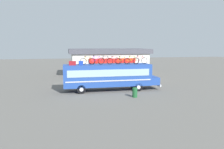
{
  "coord_description": "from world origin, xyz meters",
  "views": [
    {
      "loc": [
        -4.49,
        -23.82,
        5.1
      ],
      "look_at": [
        0.52,
        0.0,
        1.79
      ],
      "focal_mm": 35.23,
      "sensor_mm": 36.0,
      "label": 1
    }
  ],
  "objects_px": {
    "bus": "(109,75)",
    "rooftop_bicycle_4": "(114,61)",
    "rooftop_bicycle_2": "(96,61)",
    "luggage_bag_2": "(81,63)",
    "luggage_bag_1": "(72,63)",
    "rooftop_bicycle_5": "(122,61)",
    "rooftop_bicycle_3": "(105,61)",
    "rooftop_bicycle_6": "(132,61)",
    "rooftop_bicycle_7": "(140,60)",
    "trash_bin": "(135,93)",
    "rooftop_bicycle_1": "(88,61)"
  },
  "relations": [
    {
      "from": "luggage_bag_2",
      "to": "rooftop_bicycle_2",
      "type": "bearing_deg",
      "value": 6.81
    },
    {
      "from": "rooftop_bicycle_2",
      "to": "rooftop_bicycle_5",
      "type": "distance_m",
      "value": 2.93
    },
    {
      "from": "trash_bin",
      "to": "rooftop_bicycle_1",
      "type": "bearing_deg",
      "value": 135.53
    },
    {
      "from": "rooftop_bicycle_7",
      "to": "rooftop_bicycle_1",
      "type": "bearing_deg",
      "value": 177.2
    },
    {
      "from": "luggage_bag_1",
      "to": "rooftop_bicycle_7",
      "type": "distance_m",
      "value": 7.63
    },
    {
      "from": "rooftop_bicycle_2",
      "to": "rooftop_bicycle_5",
      "type": "bearing_deg",
      "value": -0.78
    },
    {
      "from": "luggage_bag_1",
      "to": "rooftop_bicycle_4",
      "type": "distance_m",
      "value": 4.66
    },
    {
      "from": "rooftop_bicycle_7",
      "to": "rooftop_bicycle_3",
      "type": "bearing_deg",
      "value": 178.19
    },
    {
      "from": "rooftop_bicycle_3",
      "to": "luggage_bag_1",
      "type": "bearing_deg",
      "value": -177.36
    },
    {
      "from": "rooftop_bicycle_3",
      "to": "rooftop_bicycle_4",
      "type": "relative_size",
      "value": 1.02
    },
    {
      "from": "rooftop_bicycle_7",
      "to": "rooftop_bicycle_4",
      "type": "bearing_deg",
      "value": 176.44
    },
    {
      "from": "rooftop_bicycle_3",
      "to": "rooftop_bicycle_2",
      "type": "bearing_deg",
      "value": 169.39
    },
    {
      "from": "bus",
      "to": "rooftop_bicycle_5",
      "type": "bearing_deg",
      "value": 12.02
    },
    {
      "from": "bus",
      "to": "rooftop_bicycle_4",
      "type": "bearing_deg",
      "value": 20.94
    },
    {
      "from": "bus",
      "to": "rooftop_bicycle_3",
      "type": "bearing_deg",
      "value": 152.89
    },
    {
      "from": "rooftop_bicycle_3",
      "to": "rooftop_bicycle_5",
      "type": "height_order",
      "value": "rooftop_bicycle_3"
    },
    {
      "from": "trash_bin",
      "to": "rooftop_bicycle_5",
      "type": "bearing_deg",
      "value": 93.67
    },
    {
      "from": "rooftop_bicycle_3",
      "to": "rooftop_bicycle_5",
      "type": "distance_m",
      "value": 1.95
    },
    {
      "from": "luggage_bag_2",
      "to": "rooftop_bicycle_5",
      "type": "distance_m",
      "value": 4.67
    },
    {
      "from": "bus",
      "to": "rooftop_bicycle_1",
      "type": "distance_m",
      "value": 2.86
    },
    {
      "from": "rooftop_bicycle_2",
      "to": "rooftop_bicycle_4",
      "type": "xyz_separation_m",
      "value": [
        2.01,
        -0.13,
        -0.02
      ]
    },
    {
      "from": "luggage_bag_2",
      "to": "rooftop_bicycle_6",
      "type": "xyz_separation_m",
      "value": [
        5.73,
        -0.19,
        0.18
      ]
    },
    {
      "from": "bus",
      "to": "rooftop_bicycle_3",
      "type": "relative_size",
      "value": 6.29
    },
    {
      "from": "rooftop_bicycle_6",
      "to": "luggage_bag_1",
      "type": "bearing_deg",
      "value": 179.6
    },
    {
      "from": "luggage_bag_1",
      "to": "rooftop_bicycle_5",
      "type": "height_order",
      "value": "rooftop_bicycle_5"
    },
    {
      "from": "luggage_bag_2",
      "to": "rooftop_bicycle_3",
      "type": "distance_m",
      "value": 2.72
    },
    {
      "from": "luggage_bag_2",
      "to": "rooftop_bicycle_1",
      "type": "distance_m",
      "value": 0.81
    },
    {
      "from": "luggage_bag_2",
      "to": "rooftop_bicycle_3",
      "type": "relative_size",
      "value": 0.27
    },
    {
      "from": "luggage_bag_2",
      "to": "rooftop_bicycle_2",
      "type": "height_order",
      "value": "rooftop_bicycle_2"
    },
    {
      "from": "rooftop_bicycle_2",
      "to": "rooftop_bicycle_6",
      "type": "xyz_separation_m",
      "value": [
        4.0,
        -0.4,
        -0.02
      ]
    },
    {
      "from": "rooftop_bicycle_5",
      "to": "rooftop_bicycle_7",
      "type": "bearing_deg",
      "value": -7.52
    },
    {
      "from": "rooftop_bicycle_2",
      "to": "rooftop_bicycle_5",
      "type": "xyz_separation_m",
      "value": [
        2.93,
        -0.04,
        -0.04
      ]
    },
    {
      "from": "luggage_bag_2",
      "to": "rooftop_bicycle_1",
      "type": "xyz_separation_m",
      "value": [
        0.76,
        0.19,
        0.18
      ]
    },
    {
      "from": "bus",
      "to": "rooftop_bicycle_7",
      "type": "xyz_separation_m",
      "value": [
        3.62,
        0.06,
        1.62
      ]
    },
    {
      "from": "rooftop_bicycle_2",
      "to": "rooftop_bicycle_6",
      "type": "bearing_deg",
      "value": -5.69
    },
    {
      "from": "luggage_bag_2",
      "to": "rooftop_bicycle_6",
      "type": "bearing_deg",
      "value": -1.91
    },
    {
      "from": "rooftop_bicycle_4",
      "to": "bus",
      "type": "bearing_deg",
      "value": -159.06
    },
    {
      "from": "luggage_bag_2",
      "to": "luggage_bag_1",
      "type": "bearing_deg",
      "value": -170.97
    },
    {
      "from": "rooftop_bicycle_3",
      "to": "trash_bin",
      "type": "distance_m",
      "value": 5.33
    },
    {
      "from": "rooftop_bicycle_3",
      "to": "trash_bin",
      "type": "bearing_deg",
      "value": -60.63
    },
    {
      "from": "bus",
      "to": "trash_bin",
      "type": "relative_size",
      "value": 11.57
    },
    {
      "from": "rooftop_bicycle_2",
      "to": "luggage_bag_2",
      "type": "bearing_deg",
      "value": -173.19
    },
    {
      "from": "rooftop_bicycle_1",
      "to": "rooftop_bicycle_7",
      "type": "distance_m",
      "value": 5.96
    },
    {
      "from": "luggage_bag_2",
      "to": "rooftop_bicycle_2",
      "type": "distance_m",
      "value": 1.76
    },
    {
      "from": "rooftop_bicycle_7",
      "to": "trash_bin",
      "type": "relative_size",
      "value": 1.89
    },
    {
      "from": "bus",
      "to": "rooftop_bicycle_1",
      "type": "xyz_separation_m",
      "value": [
        -2.33,
        0.36,
        1.62
      ]
    },
    {
      "from": "bus",
      "to": "luggage_bag_2",
      "type": "distance_m",
      "value": 3.41
    },
    {
      "from": "rooftop_bicycle_4",
      "to": "rooftop_bicycle_5",
      "type": "height_order",
      "value": "rooftop_bicycle_4"
    },
    {
      "from": "rooftop_bicycle_6",
      "to": "rooftop_bicycle_7",
      "type": "bearing_deg",
      "value": 5.14
    },
    {
      "from": "bus",
      "to": "luggage_bag_1",
      "type": "relative_size",
      "value": 14.47
    }
  ]
}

